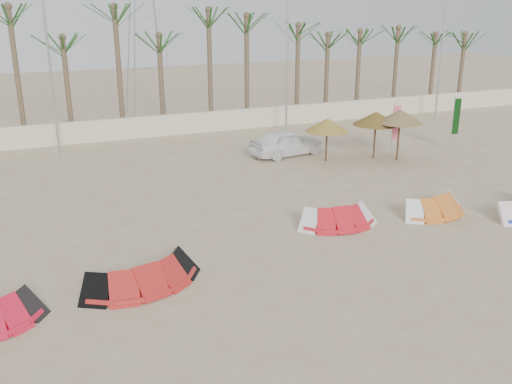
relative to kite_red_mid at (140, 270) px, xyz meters
name	(u,v)px	position (x,y,z in m)	size (l,w,h in m)	color
ground	(336,295)	(5.06, -2.99, -0.42)	(120.00, 120.00, 0.00)	#BBAE8D
boundary_wall	(157,126)	(5.06, 19.01, 0.23)	(60.00, 0.30, 1.30)	beige
palm_line	(156,28)	(5.73, 20.51, 6.02)	(52.00, 4.00, 7.70)	brown
lamp_b	(48,47)	(-0.90, 17.01, 5.35)	(1.25, 0.14, 11.00)	#A5A8AD
lamp_c	(288,40)	(13.10, 17.01, 5.35)	(1.25, 0.14, 11.00)	#A5A8AD
lamp_d	(444,35)	(25.10, 17.01, 5.35)	(1.25, 0.14, 11.00)	#A5A8AD
pylon	(151,118)	(6.06, 25.01, -0.42)	(3.00, 3.00, 14.00)	#A5A8AD
kite_red_mid	(140,270)	(0.00, 0.00, 0.00)	(3.89, 2.26, 0.90)	#B11F1C
kite_red_right	(335,214)	(7.82, 1.86, 0.00)	(3.15, 1.78, 0.90)	red
kite_orange	(431,203)	(12.05, 1.45, 0.00)	(3.28, 1.96, 0.90)	orange
parasol_left	(327,125)	(11.98, 9.87, 1.52)	(2.27, 2.27, 2.30)	#4C331E
parasol_mid	(376,118)	(14.61, 9.32, 1.77)	(2.45, 2.45, 2.55)	#4C331E
parasol_right	(400,116)	(15.53, 8.50, 1.95)	(2.41, 2.41, 2.73)	#4C331E
flag_pink	(395,124)	(16.07, 9.58, 1.28)	(0.45, 0.07, 2.86)	#A5A8AD
flag_green	(455,118)	(19.79, 9.15, 1.41)	(0.45, 0.08, 3.10)	#A5A8AD
car	(287,143)	(10.56, 11.69, 0.30)	(1.70, 4.22, 1.44)	white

